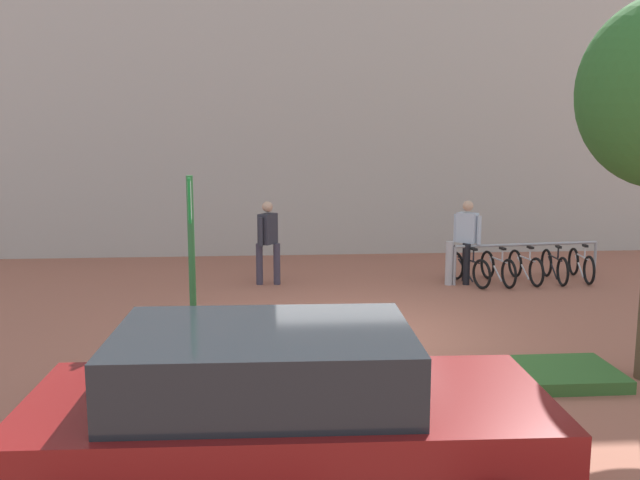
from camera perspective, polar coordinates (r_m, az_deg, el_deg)
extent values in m
plane|color=#9E5B47|center=(10.57, 3.13, -8.09)|extent=(60.00, 60.00, 0.00)
cube|color=#B2ADA3|center=(17.79, -0.06, 15.18)|extent=(28.00, 1.20, 10.00)
cube|color=#336028|center=(8.58, 1.80, -11.68)|extent=(7.00, 1.10, 0.16)
cylinder|color=#2D7238|center=(8.23, -10.64, -3.80)|extent=(0.08, 0.08, 2.62)
cube|color=#198C33|center=(8.06, -10.86, 3.35)|extent=(0.05, 0.36, 0.52)
cube|color=white|center=(8.06, -10.86, 3.35)|extent=(0.06, 0.30, 0.44)
torus|color=black|center=(8.66, -13.18, -9.98)|extent=(0.66, 0.08, 0.66)
torus|color=black|center=(8.53, -6.32, -10.08)|extent=(0.66, 0.08, 0.66)
cylinder|color=#1E7233|center=(8.51, -9.82, -8.65)|extent=(0.84, 0.06, 0.04)
cylinder|color=#1E7233|center=(8.58, -9.10, -10.27)|extent=(0.61, 0.06, 0.44)
cylinder|color=#1E7233|center=(8.50, -11.08, -7.86)|extent=(0.04, 0.04, 0.28)
cube|color=black|center=(8.45, -11.11, -6.82)|extent=(0.20, 0.09, 0.05)
cylinder|color=#1E7233|center=(8.39, -7.22, -6.98)|extent=(0.05, 0.42, 0.04)
cylinder|color=#99999E|center=(14.15, 11.23, -2.16)|extent=(0.06, 0.06, 0.80)
cylinder|color=#99999E|center=(15.58, 22.06, -1.63)|extent=(0.06, 0.06, 0.80)
cylinder|color=#99999E|center=(14.73, 16.98, -0.36)|extent=(3.14, 0.39, 0.06)
torus|color=black|center=(13.95, 13.41, -2.80)|extent=(0.24, 0.60, 0.61)
torus|color=black|center=(14.71, 11.30, -2.12)|extent=(0.24, 0.60, 0.61)
cylinder|color=black|center=(14.29, 12.35, -1.65)|extent=(0.26, 0.74, 0.03)
cylinder|color=black|center=(14.41, 12.12, -2.50)|extent=(0.20, 0.54, 0.40)
cylinder|color=black|center=(14.13, 12.75, -1.33)|extent=(0.03, 0.03, 0.26)
cube|color=black|center=(14.11, 12.78, -0.74)|extent=(0.13, 0.20, 0.05)
cylinder|color=black|center=(14.54, 11.60, -0.49)|extent=(0.38, 0.15, 0.04)
torus|color=black|center=(14.13, 15.57, -2.74)|extent=(0.14, 0.61, 0.61)
torus|color=black|center=(14.94, 13.87, -2.03)|extent=(0.14, 0.61, 0.61)
cylinder|color=silver|center=(14.50, 14.73, -1.59)|extent=(0.14, 0.77, 0.03)
cylinder|color=silver|center=(14.62, 14.53, -2.42)|extent=(0.11, 0.56, 0.40)
cylinder|color=silver|center=(14.33, 15.05, -1.28)|extent=(0.03, 0.03, 0.26)
cube|color=black|center=(14.31, 15.08, -0.70)|extent=(0.10, 0.19, 0.05)
cylinder|color=silver|center=(14.77, 14.13, -0.43)|extent=(0.39, 0.09, 0.04)
torus|color=black|center=(14.43, 17.70, -2.59)|extent=(0.12, 0.61, 0.61)
torus|color=black|center=(15.25, 16.05, -1.90)|extent=(0.12, 0.61, 0.61)
cylinder|color=silver|center=(14.80, 16.89, -1.47)|extent=(0.11, 0.77, 0.03)
cylinder|color=silver|center=(14.92, 16.69, -2.28)|extent=(0.09, 0.56, 0.40)
cylinder|color=silver|center=(14.63, 17.21, -1.16)|extent=(0.03, 0.03, 0.26)
cube|color=black|center=(14.61, 17.24, -0.59)|extent=(0.09, 0.19, 0.05)
cylinder|color=silver|center=(15.07, 16.31, -0.33)|extent=(0.39, 0.08, 0.04)
torus|color=black|center=(14.66, 19.70, -2.51)|extent=(0.09, 0.61, 0.61)
torus|color=black|center=(15.53, 18.47, -1.82)|extent=(0.09, 0.61, 0.61)
cylinder|color=black|center=(15.06, 19.10, -1.40)|extent=(0.07, 0.77, 0.03)
cylinder|color=black|center=(15.18, 18.94, -2.20)|extent=(0.06, 0.56, 0.40)
cylinder|color=black|center=(14.88, 19.35, -1.10)|extent=(0.03, 0.03, 0.26)
cube|color=black|center=(14.86, 19.38, -0.54)|extent=(0.08, 0.19, 0.05)
cylinder|color=black|center=(15.35, 18.69, -0.28)|extent=(0.39, 0.06, 0.04)
torus|color=black|center=(15.00, 21.65, -2.37)|extent=(0.12, 0.61, 0.61)
torus|color=black|center=(15.87, 20.50, -1.70)|extent=(0.12, 0.61, 0.61)
cylinder|color=silver|center=(15.40, 21.10, -1.29)|extent=(0.11, 0.77, 0.03)
cylinder|color=silver|center=(15.52, 20.94, -2.07)|extent=(0.09, 0.56, 0.40)
cylinder|color=silver|center=(15.22, 21.33, -0.99)|extent=(0.03, 0.03, 0.26)
cube|color=black|center=(15.20, 21.36, -0.45)|extent=(0.09, 0.19, 0.05)
cylinder|color=silver|center=(15.69, 20.72, -0.20)|extent=(0.39, 0.08, 0.04)
cylinder|color=#ADADB2|center=(14.16, 10.79, -1.93)|extent=(0.16, 0.16, 0.90)
cylinder|color=black|center=(14.62, 12.11, -1.73)|extent=(0.14, 0.14, 0.85)
cylinder|color=black|center=(14.25, 12.20, -2.01)|extent=(0.14, 0.14, 0.85)
cube|color=silver|center=(14.32, 12.26, 1.02)|extent=(0.46, 0.44, 0.62)
cylinder|color=silver|center=(14.43, 11.32, 0.99)|extent=(0.09, 0.09, 0.59)
cylinder|color=silver|center=(14.21, 13.20, 0.81)|extent=(0.09, 0.09, 0.59)
sphere|color=tan|center=(14.26, 12.32, 2.81)|extent=(0.22, 0.22, 0.22)
cylinder|color=#383342|center=(13.99, -3.64, -2.03)|extent=(0.14, 0.14, 0.85)
cylinder|color=#383342|center=(14.00, -5.10, -2.03)|extent=(0.14, 0.14, 0.85)
cube|color=#2D2D38|center=(13.87, -4.41, 0.95)|extent=(0.42, 0.47, 0.62)
cylinder|color=#2D2D38|center=(14.09, -3.83, 0.96)|extent=(0.09, 0.09, 0.59)
cylinder|color=#2D2D38|center=(13.66, -5.00, 0.68)|extent=(0.09, 0.09, 0.59)
sphere|color=tan|center=(13.81, -4.43, 2.80)|extent=(0.22, 0.22, 0.22)
cube|color=maroon|center=(5.90, -2.61, -16.25)|extent=(4.34, 1.90, 0.76)
cube|color=#1E2328|center=(5.65, -4.72, -10.21)|extent=(2.45, 1.64, 0.56)
cylinder|color=black|center=(7.00, 9.81, -14.68)|extent=(0.65, 0.24, 0.64)
cylinder|color=black|center=(6.98, -15.17, -14.92)|extent=(0.65, 0.24, 0.64)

